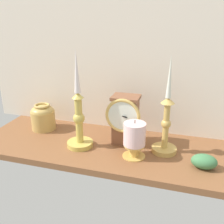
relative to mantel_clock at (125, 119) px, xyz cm
name	(u,v)px	position (x,y,z in cm)	size (l,w,h in cm)	color
ground_plane	(105,147)	(-6.99, -3.86, -11.45)	(100.00, 36.00, 2.40)	brown
back_wall	(118,54)	(-6.99, 14.64, 22.25)	(120.00, 2.00, 65.00)	silver
mantel_clock	(125,119)	(0.00, 0.00, 0.00)	(13.27, 9.89, 19.50)	brown
candlestick_tall_left	(79,119)	(-15.87, -7.42, 0.95)	(9.98, 9.98, 37.35)	gold
candlestick_tall_center	(166,126)	(15.69, -2.77, 0.20)	(9.19, 9.19, 35.93)	tan
brass_vase_jar	(43,116)	(-37.56, 2.84, -4.43)	(10.40, 10.40, 11.38)	tan
pillar_candle_front	(134,138)	(5.71, -9.29, -2.85)	(8.16, 8.16, 14.11)	#D9AB52
ivy_sprig	(204,161)	(29.41, -10.02, -7.79)	(8.42, 5.90, 4.91)	#417B4A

